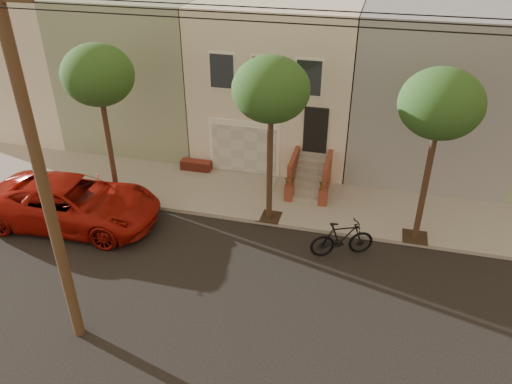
# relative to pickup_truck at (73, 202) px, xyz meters

# --- Properties ---
(ground) EXTENTS (90.00, 90.00, 0.00)m
(ground) POSITION_rel_pickup_truck_xyz_m (6.18, -1.89, -0.91)
(ground) COLOR black
(ground) RESTS_ON ground
(sidewalk) EXTENTS (40.00, 3.70, 0.15)m
(sidewalk) POSITION_rel_pickup_truck_xyz_m (6.18, 3.46, -0.84)
(sidewalk) COLOR gray
(sidewalk) RESTS_ON ground
(house_row) EXTENTS (33.10, 11.70, 7.00)m
(house_row) POSITION_rel_pickup_truck_xyz_m (6.18, 9.30, 2.73)
(house_row) COLOR beige
(house_row) RESTS_ON sidewalk
(tree_left) EXTENTS (2.70, 2.57, 6.30)m
(tree_left) POSITION_rel_pickup_truck_xyz_m (0.68, 2.01, 4.34)
(tree_left) COLOR #2D2116
(tree_left) RESTS_ON sidewalk
(tree_mid) EXTENTS (2.70, 2.57, 6.30)m
(tree_mid) POSITION_rel_pickup_truck_xyz_m (7.18, 2.01, 4.34)
(tree_mid) COLOR #2D2116
(tree_mid) RESTS_ON sidewalk
(tree_right) EXTENTS (2.70, 2.57, 6.30)m
(tree_right) POSITION_rel_pickup_truck_xyz_m (12.68, 2.01, 4.34)
(tree_right) COLOR #2D2116
(tree_right) RESTS_ON sidewalk
(pickup_truck) EXTENTS (6.70, 3.31, 1.83)m
(pickup_truck) POSITION_rel_pickup_truck_xyz_m (0.00, 0.00, 0.00)
(pickup_truck) COLOR #A1150D
(pickup_truck) RESTS_ON ground
(motorcycle) EXTENTS (2.34, 1.47, 1.36)m
(motorcycle) POSITION_rel_pickup_truck_xyz_m (10.13, 0.50, -0.23)
(motorcycle) COLOR black
(motorcycle) RESTS_ON ground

